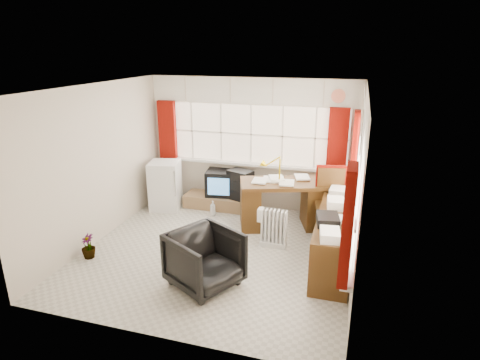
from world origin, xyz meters
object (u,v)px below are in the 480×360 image
object	(u,v)px
crt_tv	(221,182)
radiator	(274,232)
task_chair	(330,200)
mini_fridge	(165,185)
credenza	(334,238)
desk_lamp	(280,164)
tv_bench	(220,201)
office_chair	(205,259)
desk	(282,202)

from	to	relation	value
crt_tv	radiator	bearing A→B (deg)	-45.41
task_chair	mini_fridge	distance (m)	3.17
task_chair	crt_tv	world-z (taller)	task_chair
mini_fridge	task_chair	bearing A→B (deg)	-5.57
crt_tv	credenza	bearing A→B (deg)	-34.87
desk_lamp	tv_bench	xyz separation A→B (m)	(-1.26, 0.53, -1.02)
radiator	mini_fridge	xyz separation A→B (m)	(-2.35, 0.97, 0.22)
radiator	crt_tv	bearing A→B (deg)	134.59
office_chair	mini_fridge	bearing A→B (deg)	65.90
office_chair	radiator	bearing A→B (deg)	3.20
mini_fridge	credenza	bearing A→B (deg)	-19.98
task_chair	crt_tv	size ratio (longest dim) A/B	1.96
office_chair	radiator	xyz separation A→B (m)	(0.65, 1.32, -0.13)
office_chair	credenza	xyz separation A→B (m)	(1.58, 1.10, 0.01)
desk	credenza	world-z (taller)	desk
task_chair	desk	bearing A→B (deg)	170.98
task_chair	desk_lamp	bearing A→B (deg)	173.27
office_chair	desk_lamp	bearing A→B (deg)	14.16
credenza	crt_tv	distance (m)	2.79
crt_tv	task_chair	bearing A→B (deg)	-18.19
desk_lamp	office_chair	world-z (taller)	desk_lamp
office_chair	radiator	distance (m)	1.48
desk	office_chair	xyz separation A→B (m)	(-0.62, -2.12, -0.08)
office_chair	mini_fridge	xyz separation A→B (m)	(-1.71, 2.30, 0.09)
crt_tv	desk_lamp	bearing A→B (deg)	-25.35
radiator	credenza	distance (m)	0.97
radiator	mini_fridge	distance (m)	2.56
task_chair	credenza	size ratio (longest dim) A/B	0.59
desk	task_chair	distance (m)	0.85
desk	desk_lamp	bearing A→B (deg)	-153.19
office_chair	mini_fridge	distance (m)	2.86
radiator	tv_bench	xyz separation A→B (m)	(-1.34, 1.30, -0.13)
radiator	mini_fridge	bearing A→B (deg)	157.54
credenza	crt_tv	bearing A→B (deg)	145.13
desk_lamp	crt_tv	distance (m)	1.54
radiator	tv_bench	world-z (taller)	radiator
desk_lamp	office_chair	bearing A→B (deg)	-105.11
radiator	office_chair	bearing A→B (deg)	-116.08
tv_bench	desk	bearing A→B (deg)	-20.82
task_chair	crt_tv	xyz separation A→B (m)	(-2.14, 0.70, -0.13)
office_chair	tv_bench	world-z (taller)	office_chair
office_chair	crt_tv	bearing A→B (deg)	43.92
desk_lamp	tv_bench	world-z (taller)	desk_lamp
desk_lamp	mini_fridge	bearing A→B (deg)	174.88
desk	credenza	distance (m)	1.41
desk_lamp	mini_fridge	xyz separation A→B (m)	(-2.27, 0.20, -0.67)
radiator	crt_tv	distance (m)	1.94
tv_bench	crt_tv	size ratio (longest dim) A/B	2.31
task_chair	radiator	xyz separation A→B (m)	(-0.79, -0.67, -0.38)
credenza	tv_bench	bearing A→B (deg)	146.30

